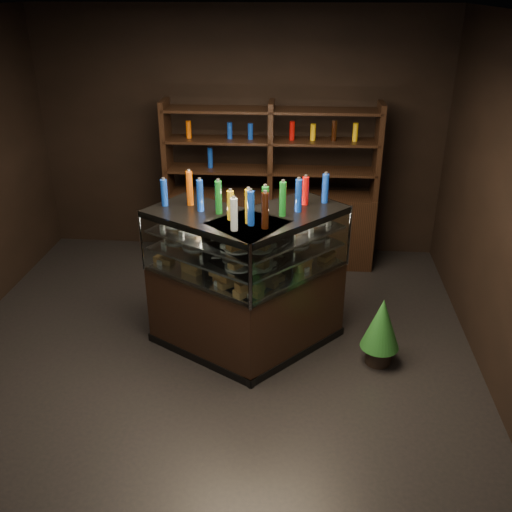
% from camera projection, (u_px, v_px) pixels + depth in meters
% --- Properties ---
extents(ground, '(5.00, 5.00, 0.00)m').
position_uv_depth(ground, '(211.00, 354.00, 5.44)').
color(ground, black).
rests_on(ground, ground).
extents(room_shell, '(5.02, 5.02, 3.01)m').
position_uv_depth(room_shell, '(202.00, 155.00, 4.59)').
color(room_shell, black).
rests_on(room_shell, ground).
extents(display_case, '(1.93, 1.37, 1.39)m').
position_uv_depth(display_case, '(247.00, 305.00, 5.34)').
color(display_case, black).
rests_on(display_case, ground).
extents(food_display, '(1.58, 0.97, 0.43)m').
position_uv_depth(food_display, '(247.00, 246.00, 5.08)').
color(food_display, '#C78F47').
rests_on(food_display, display_case).
extents(bottles_top, '(1.41, 0.83, 0.30)m').
position_uv_depth(bottles_top, '(247.00, 199.00, 4.89)').
color(bottles_top, yellow).
rests_on(bottles_top, display_case).
extents(potted_conifer, '(0.35, 0.35, 0.76)m').
position_uv_depth(potted_conifer, '(382.00, 323.00, 5.13)').
color(potted_conifer, black).
rests_on(potted_conifer, ground).
extents(back_shelving, '(2.52, 0.46, 2.00)m').
position_uv_depth(back_shelving, '(270.00, 217.00, 6.98)').
color(back_shelving, black).
rests_on(back_shelving, ground).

